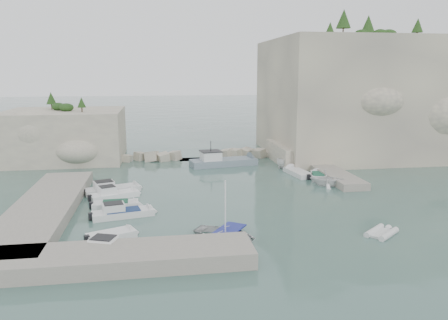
{
  "coord_description": "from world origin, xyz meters",
  "views": [
    {
      "loc": [
        -7.03,
        -39.45,
        12.25
      ],
      "look_at": [
        0.0,
        6.0,
        3.0
      ],
      "focal_mm": 35.0,
      "sensor_mm": 36.0,
      "label": 1
    }
  ],
  "objects": [
    {
      "name": "ground",
      "position": [
        0.0,
        0.0,
        0.0
      ],
      "size": [
        400.0,
        400.0,
        0.0
      ],
      "primitive_type": "plane",
      "color": "#43655D",
      "rests_on": "ground"
    },
    {
      "name": "cliff_east",
      "position": [
        23.0,
        23.0,
        8.5
      ],
      "size": [
        26.0,
        22.0,
        17.0
      ],
      "primitive_type": "cube",
      "color": "beige",
      "rests_on": "ground"
    },
    {
      "name": "cliff_terrace",
      "position": [
        13.0,
        18.0,
        1.25
      ],
      "size": [
        8.0,
        10.0,
        2.5
      ],
      "primitive_type": "cube",
      "color": "beige",
      "rests_on": "ground"
    },
    {
      "name": "outcrop_west",
      "position": [
        -20.0,
        25.0,
        3.5
      ],
      "size": [
        16.0,
        14.0,
        7.0
      ],
      "primitive_type": "cube",
      "color": "beige",
      "rests_on": "ground"
    },
    {
      "name": "quay_west",
      "position": [
        -17.0,
        -1.0,
        0.55
      ],
      "size": [
        5.0,
        24.0,
        1.1
      ],
      "primitive_type": "cube",
      "color": "#9E9689",
      "rests_on": "ground"
    },
    {
      "name": "quay_south",
      "position": [
        -10.0,
        -12.5,
        0.55
      ],
      "size": [
        18.0,
        4.0,
        1.1
      ],
      "primitive_type": "cube",
      "color": "#9E9689",
      "rests_on": "ground"
    },
    {
      "name": "ledge_east",
      "position": [
        13.5,
        10.0,
        0.4
      ],
      "size": [
        3.0,
        16.0,
        0.8
      ],
      "primitive_type": "cube",
      "color": "#9E9689",
      "rests_on": "ground"
    },
    {
      "name": "breakwater",
      "position": [
        -1.0,
        22.0,
        0.7
      ],
      "size": [
        28.0,
        3.0,
        1.4
      ],
      "primitive_type": "cube",
      "color": "beige",
      "rests_on": "ground"
    },
    {
      "name": "motorboat_a",
      "position": [
        -11.81,
        5.73,
        0.0
      ],
      "size": [
        6.44,
        3.74,
        1.4
      ],
      "primitive_type": null,
      "rotation": [
        0.0,
        0.0,
        0.33
      ],
      "color": "silver",
      "rests_on": "ground"
    },
    {
      "name": "motorboat_b",
      "position": [
        -11.41,
        3.54,
        0.0
      ],
      "size": [
        5.4,
        3.49,
        1.4
      ],
      "primitive_type": null,
      "rotation": [
        0.0,
        0.0,
        0.38
      ],
      "color": "white",
      "rests_on": "ground"
    },
    {
      "name": "motorboat_c",
      "position": [
        -11.02,
        0.24,
        0.0
      ],
      "size": [
        4.6,
        1.83,
        0.7
      ],
      "primitive_type": null,
      "rotation": [
        0.0,
        0.0,
        0.04
      ],
      "color": "silver",
      "rests_on": "ground"
    },
    {
      "name": "motorboat_d",
      "position": [
        -10.16,
        -2.46,
        0.0
      ],
      "size": [
        5.95,
        2.88,
        1.4
      ],
      "primitive_type": null,
      "rotation": [
        0.0,
        0.0,
        0.21
      ],
      "color": "silver",
      "rests_on": "ground"
    },
    {
      "name": "motorboat_e",
      "position": [
        -10.64,
        -7.65,
        0.0
      ],
      "size": [
        4.17,
        2.98,
        0.7
      ],
      "primitive_type": null,
      "rotation": [
        0.0,
        0.0,
        0.41
      ],
      "color": "silver",
      "rests_on": "ground"
    },
    {
      "name": "motorboat_f",
      "position": [
        -10.17,
        -10.86,
        0.0
      ],
      "size": [
        5.62,
        3.38,
        1.4
      ],
      "primitive_type": null,
      "rotation": [
        0.0,
        0.0,
        -0.36
      ],
      "color": "white",
      "rests_on": "ground"
    },
    {
      "name": "rowboat",
      "position": [
        -2.21,
        -8.91,
        0.0
      ],
      "size": [
        5.95,
        5.6,
        1.0
      ],
      "primitive_type": "imported",
      "rotation": [
        0.0,
        0.0,
        0.96
      ],
      "color": "silver",
      "rests_on": "ground"
    },
    {
      "name": "inflatable_dinghy",
      "position": [
        9.79,
        -9.94,
        0.0
      ],
      "size": [
        3.26,
        3.02,
        0.44
      ],
      "primitive_type": null,
      "rotation": [
        0.0,
        0.0,
        0.67
      ],
      "color": "silver",
      "rests_on": "ground"
    },
    {
      "name": "tender_east_a",
      "position": [
        11.26,
        4.81,
        0.0
      ],
      "size": [
        4.58,
        4.3,
        1.93
      ],
      "primitive_type": "imported",
      "rotation": [
        0.0,
        0.0,
        1.19
      ],
      "color": "white",
      "rests_on": "ground"
    },
    {
      "name": "tender_east_b",
      "position": [
        11.55,
        8.19,
        0.0
      ],
      "size": [
        2.76,
        4.77,
        0.7
      ],
      "primitive_type": null,
      "rotation": [
        0.0,
        0.0,
        1.28
      ],
      "color": "silver",
      "rests_on": "ground"
    },
    {
      "name": "tender_east_c",
      "position": [
        9.81,
        10.26,
        0.0
      ],
      "size": [
        2.59,
        5.71,
        0.7
      ],
      "primitive_type": null,
      "rotation": [
        0.0,
        0.0,
        1.72
      ],
      "color": "silver",
      "rests_on": "ground"
    },
    {
      "name": "tender_east_d",
      "position": [
        10.19,
        14.38,
        0.0
      ],
      "size": [
        4.53,
        2.44,
        1.66
      ],
      "primitive_type": "imported",
      "rotation": [
        0.0,
        0.0,
        1.77
      ],
      "color": "white",
      "rests_on": "ground"
    },
    {
      "name": "work_boat",
      "position": [
        1.67,
        17.2,
        0.0
      ],
      "size": [
        10.09,
        4.42,
        2.2
      ],
      "primitive_type": null,
      "rotation": [
        0.0,
        0.0,
        0.16
      ],
      "color": "slate",
      "rests_on": "ground"
    },
    {
      "name": "rowboat_mast",
      "position": [
        -2.21,
        -8.91,
        2.6
      ],
      "size": [
        0.1,
        0.1,
        4.2
      ],
      "primitive_type": "cylinder",
      "color": "white",
      "rests_on": "rowboat"
    },
    {
      "name": "vegetation",
      "position": [
        17.83,
        24.4,
        17.93
      ],
      "size": [
        53.48,
        13.88,
        13.4
      ],
      "color": "#1E4219",
      "rests_on": "ground"
    }
  ]
}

